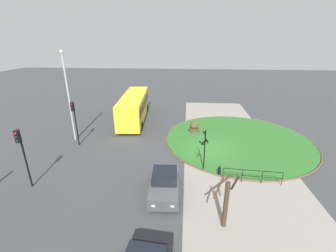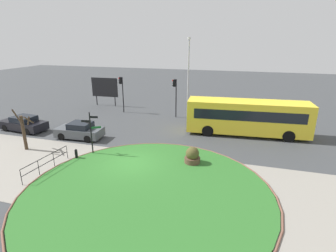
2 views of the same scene
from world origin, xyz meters
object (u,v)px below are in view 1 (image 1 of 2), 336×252
(planter_near_signpost, at_px, (194,127))
(bollard_foreground, at_px, (219,171))
(car_near_lane, at_px, (165,183))
(traffic_light_near, at_px, (21,147))
(signpost_directional, at_px, (204,147))
(bus_yellow, at_px, (134,107))
(lamppost_tall, at_px, (68,95))
(street_tree_bare, at_px, (226,200))
(traffic_light_far, at_px, (74,114))

(planter_near_signpost, bearing_deg, bollard_foreground, -168.88)
(bollard_foreground, height_order, planter_near_signpost, planter_near_signpost)
(car_near_lane, distance_m, traffic_light_near, 9.21)
(signpost_directional, bearing_deg, bus_yellow, 35.00)
(lamppost_tall, bearing_deg, car_near_lane, -127.85)
(car_near_lane, relative_size, street_tree_bare, 1.22)
(bus_yellow, xyz_separation_m, lamppost_tall, (-6.38, 4.52, 2.84))
(street_tree_bare, bearing_deg, traffic_light_far, 54.12)
(signpost_directional, xyz_separation_m, bus_yellow, (10.92, 7.65, -0.27))
(traffic_light_far, distance_m, street_tree_bare, 14.88)
(traffic_light_near, bearing_deg, bus_yellow, 153.40)
(traffic_light_near, relative_size, planter_near_signpost, 3.37)
(traffic_light_near, relative_size, traffic_light_far, 0.99)
(signpost_directional, distance_m, car_near_lane, 4.10)
(car_near_lane, xyz_separation_m, traffic_light_near, (-0.25, 8.90, 2.34))
(bus_yellow, relative_size, car_near_lane, 2.62)
(bus_yellow, xyz_separation_m, car_near_lane, (-13.80, -5.02, -0.99))
(lamppost_tall, xyz_separation_m, street_tree_bare, (-9.92, -12.90, -2.88))
(traffic_light_far, distance_m, planter_near_signpost, 11.82)
(car_near_lane, distance_m, planter_near_signpost, 10.55)
(traffic_light_near, bearing_deg, signpost_directional, 94.01)
(bus_yellow, distance_m, traffic_light_far, 8.55)
(bus_yellow, bearing_deg, street_tree_bare, -157.33)
(signpost_directional, relative_size, bollard_foreground, 4.29)
(signpost_directional, distance_m, lamppost_tall, 13.24)
(signpost_directional, bearing_deg, street_tree_bare, -172.25)
(lamppost_tall, bearing_deg, bus_yellow, -35.31)
(bus_yellow, height_order, car_near_lane, bus_yellow)
(bus_yellow, bearing_deg, traffic_light_far, 150.05)
(bollard_foreground, height_order, traffic_light_far, traffic_light_far)
(traffic_light_near, height_order, street_tree_bare, traffic_light_near)
(traffic_light_far, bearing_deg, bus_yellow, 149.07)
(signpost_directional, height_order, traffic_light_far, traffic_light_far)
(bus_yellow, bearing_deg, planter_near_signpost, -120.37)
(car_near_lane, xyz_separation_m, lamppost_tall, (7.42, 9.55, 3.83))
(planter_near_signpost, bearing_deg, lamppost_tall, 104.00)
(bus_yellow, bearing_deg, signpost_directional, -149.54)
(traffic_light_near, bearing_deg, planter_near_signpost, 122.60)
(bus_yellow, distance_m, planter_near_signpost, 8.04)
(planter_near_signpost, bearing_deg, traffic_light_far, 111.04)
(traffic_light_far, bearing_deg, car_near_lane, 48.89)
(signpost_directional, xyz_separation_m, car_near_lane, (-2.88, 2.62, -1.26))
(traffic_light_far, bearing_deg, traffic_light_near, -7.82)
(bollard_foreground, xyz_separation_m, bus_yellow, (11.58, 8.76, 1.27))
(signpost_directional, height_order, bus_yellow, signpost_directional)
(bollard_foreground, relative_size, traffic_light_far, 0.18)
(lamppost_tall, bearing_deg, signpost_directional, -110.45)
(bollard_foreground, distance_m, lamppost_tall, 14.85)
(signpost_directional, xyz_separation_m, planter_near_signpost, (7.45, 0.48, -1.37))
(bus_yellow, height_order, planter_near_signpost, bus_yellow)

